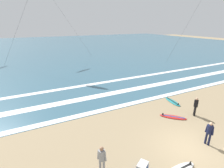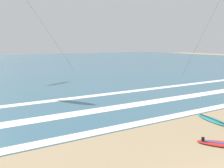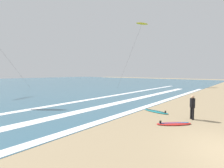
{
  "view_description": "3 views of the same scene",
  "coord_description": "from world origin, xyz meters",
  "px_view_note": "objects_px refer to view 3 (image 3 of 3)",
  "views": [
    {
      "loc": [
        -8.04,
        -5.53,
        7.29
      ],
      "look_at": [
        -1.76,
        7.07,
        2.2
      ],
      "focal_mm": 27.32,
      "sensor_mm": 36.0,
      "label": 1
    },
    {
      "loc": [
        -6.09,
        -1.98,
        4.0
      ],
      "look_at": [
        -0.56,
        8.2,
        1.91
      ],
      "focal_mm": 35.23,
      "sensor_mm": 36.0,
      "label": 2
    },
    {
      "loc": [
        -7.56,
        -0.21,
        3.07
      ],
      "look_at": [
        0.17,
        6.54,
        2.34
      ],
      "focal_mm": 25.54,
      "sensor_mm": 36.0,
      "label": 3
    }
  ],
  "objects_px": {
    "kite_yellow_far_left": "(142,24)",
    "surfer_left_near": "(192,105)",
    "surfboard_near_water": "(174,124)",
    "surfboard_foreground_flat": "(156,111)"
  },
  "relations": [
    {
      "from": "surfboard_foreground_flat",
      "to": "kite_yellow_far_left",
      "type": "xyz_separation_m",
      "value": [
        22.5,
        14.71,
        14.61
      ]
    },
    {
      "from": "surfboard_near_water",
      "to": "kite_yellow_far_left",
      "type": "xyz_separation_m",
      "value": [
        24.61,
        16.86,
        14.61
      ]
    },
    {
      "from": "kite_yellow_far_left",
      "to": "surfer_left_near",
      "type": "bearing_deg",
      "value": -142.66
    },
    {
      "from": "surfboard_near_water",
      "to": "kite_yellow_far_left",
      "type": "relative_size",
      "value": 0.13
    },
    {
      "from": "surfer_left_near",
      "to": "kite_yellow_far_left",
      "type": "bearing_deg",
      "value": 37.34
    },
    {
      "from": "surfer_left_near",
      "to": "surfboard_near_water",
      "type": "relative_size",
      "value": 0.84
    },
    {
      "from": "surfboard_near_water",
      "to": "kite_yellow_far_left",
      "type": "height_order",
      "value": "kite_yellow_far_left"
    },
    {
      "from": "surfer_left_near",
      "to": "kite_yellow_far_left",
      "type": "height_order",
      "value": "kite_yellow_far_left"
    },
    {
      "from": "surfboard_foreground_flat",
      "to": "surfboard_near_water",
      "type": "bearing_deg",
      "value": -134.38
    },
    {
      "from": "surfer_left_near",
      "to": "surfboard_near_water",
      "type": "xyz_separation_m",
      "value": [
        -1.82,
        0.53,
        -0.91
      ]
    }
  ]
}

